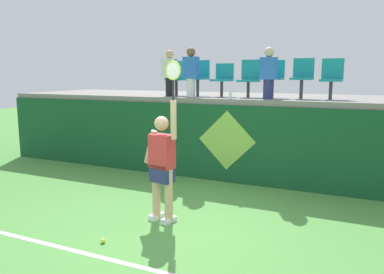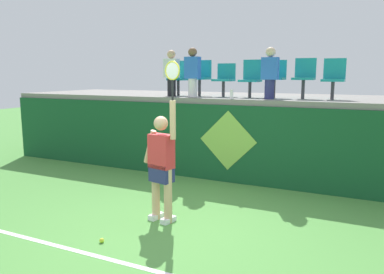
# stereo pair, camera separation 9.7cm
# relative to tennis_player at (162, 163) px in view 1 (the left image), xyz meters

# --- Properties ---
(ground_plane) EXTENTS (40.00, 40.00, 0.00)m
(ground_plane) POSITION_rel_tennis_player_xyz_m (0.31, -0.23, -0.94)
(ground_plane) COLOR #519342
(court_back_wall) EXTENTS (12.66, 0.20, 1.66)m
(court_back_wall) POSITION_rel_tennis_player_xyz_m (0.31, 2.60, -0.11)
(court_back_wall) COLOR #144C28
(court_back_wall) RESTS_ON ground_plane
(spectator_platform) EXTENTS (12.66, 3.06, 0.12)m
(spectator_platform) POSITION_rel_tennis_player_xyz_m (0.31, 4.08, 0.78)
(spectator_platform) COLOR gray
(spectator_platform) RESTS_ON court_back_wall
(court_baseline_stripe) EXTENTS (11.40, 0.08, 0.01)m
(court_baseline_stripe) POSITION_rel_tennis_player_xyz_m (0.31, -1.41, -0.94)
(court_baseline_stripe) COLOR white
(court_baseline_stripe) RESTS_ON ground_plane
(tennis_player) EXTENTS (0.74, 0.34, 2.49)m
(tennis_player) POSITION_rel_tennis_player_xyz_m (0.00, 0.00, 0.00)
(tennis_player) COLOR white
(tennis_player) RESTS_ON ground_plane
(tennis_ball) EXTENTS (0.07, 0.07, 0.07)m
(tennis_ball) POSITION_rel_tennis_player_xyz_m (-0.35, -1.06, -0.91)
(tennis_ball) COLOR #D1E533
(tennis_ball) RESTS_ON ground_plane
(water_bottle) EXTENTS (0.07, 0.07, 0.20)m
(water_bottle) POSITION_rel_tennis_player_xyz_m (0.16, 2.68, 0.94)
(water_bottle) COLOR white
(water_bottle) RESTS_ON spectator_platform
(stadium_chair_0) EXTENTS (0.44, 0.42, 0.85)m
(stadium_chair_0) POSITION_rel_tennis_player_xyz_m (-1.48, 3.43, 1.31)
(stadium_chair_0) COLOR #38383D
(stadium_chair_0) RESTS_ON spectator_platform
(stadium_chair_1) EXTENTS (0.44, 0.42, 0.85)m
(stadium_chair_1) POSITION_rel_tennis_player_xyz_m (-0.91, 3.43, 1.32)
(stadium_chair_1) COLOR #38383D
(stadium_chair_1) RESTS_ON spectator_platform
(stadium_chair_2) EXTENTS (0.44, 0.42, 0.77)m
(stadium_chair_2) POSITION_rel_tennis_player_xyz_m (-0.29, 3.42, 1.28)
(stadium_chair_2) COLOR #38383D
(stadium_chair_2) RESTS_ON spectator_platform
(stadium_chair_3) EXTENTS (0.44, 0.42, 0.85)m
(stadium_chair_3) POSITION_rel_tennis_player_xyz_m (0.34, 3.43, 1.30)
(stadium_chair_3) COLOR #38383D
(stadium_chair_3) RESTS_ON spectator_platform
(stadium_chair_4) EXTENTS (0.44, 0.42, 0.83)m
(stadium_chair_4) POSITION_rel_tennis_player_xyz_m (0.88, 3.43, 1.32)
(stadium_chair_4) COLOR #38383D
(stadium_chair_4) RESTS_ON spectator_platform
(stadium_chair_5) EXTENTS (0.44, 0.42, 0.86)m
(stadium_chair_5) POSITION_rel_tennis_player_xyz_m (1.51, 3.43, 1.33)
(stadium_chair_5) COLOR #38383D
(stadium_chair_5) RESTS_ON spectator_platform
(stadium_chair_6) EXTENTS (0.44, 0.42, 0.84)m
(stadium_chair_6) POSITION_rel_tennis_player_xyz_m (2.10, 3.43, 1.31)
(stadium_chair_6) COLOR #38383D
(stadium_chair_6) RESTS_ON spectator_platform
(spectator_0) EXTENTS (0.34, 0.21, 1.07)m
(spectator_0) POSITION_rel_tennis_player_xyz_m (0.88, 2.98, 1.40)
(spectator_0) COLOR navy
(spectator_0) RESTS_ON spectator_platform
(spectator_1) EXTENTS (0.34, 0.20, 1.08)m
(spectator_1) POSITION_rel_tennis_player_xyz_m (-1.48, 3.02, 1.40)
(spectator_1) COLOR black
(spectator_1) RESTS_ON spectator_platform
(spectator_2) EXTENTS (0.34, 0.20, 1.11)m
(spectator_2) POSITION_rel_tennis_player_xyz_m (-0.91, 2.98, 1.42)
(spectator_2) COLOR white
(spectator_2) RESTS_ON spectator_platform
(wall_signage_mount) EXTENTS (1.27, 0.01, 1.55)m
(wall_signage_mount) POSITION_rel_tennis_player_xyz_m (0.16, 2.49, -0.94)
(wall_signage_mount) COLOR #144C28
(wall_signage_mount) RESTS_ON ground_plane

